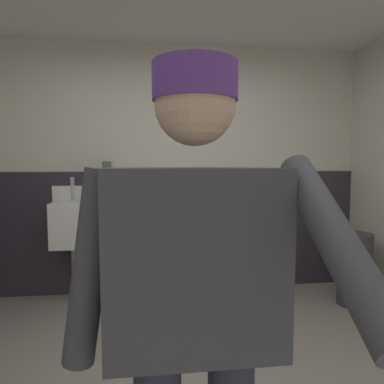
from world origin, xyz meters
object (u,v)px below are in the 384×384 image
object	(u,v)px
urinal_left	(71,224)
urinal_middle	(146,222)
urinal_right	(218,221)
person	(195,300)
trash_bin	(355,269)

from	to	relation	value
urinal_left	urinal_middle	size ratio (longest dim) A/B	1.00
urinal_right	person	world-z (taller)	person
urinal_left	urinal_right	bearing A→B (deg)	0.00
urinal_middle	person	xyz separation A→B (m)	(0.17, -2.58, 0.21)
urinal_left	urinal_middle	distance (m)	0.75
urinal_right	trash_bin	size ratio (longest dim) A/B	1.76
urinal_left	urinal_middle	xyz separation A→B (m)	(0.75, 0.00, 0.00)
urinal_right	trash_bin	world-z (taller)	urinal_right
urinal_left	person	xyz separation A→B (m)	(0.92, -2.58, 0.21)
person	trash_bin	world-z (taller)	person
urinal_left	trash_bin	world-z (taller)	urinal_left
urinal_left	person	size ratio (longest dim) A/B	0.75
urinal_left	trash_bin	xyz separation A→B (m)	(2.77, -0.48, -0.42)
trash_bin	person	bearing A→B (deg)	-131.37
urinal_middle	person	size ratio (longest dim) A/B	0.75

